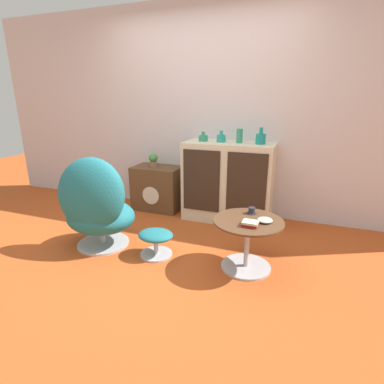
% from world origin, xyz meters
% --- Properties ---
extents(ground_plane, '(12.00, 12.00, 0.00)m').
position_xyz_m(ground_plane, '(0.00, 0.00, 0.00)').
color(ground_plane, '#B74C1E').
extents(wall_back, '(6.40, 0.06, 2.60)m').
position_xyz_m(wall_back, '(0.00, 1.52, 1.30)').
color(wall_back, silver).
rests_on(wall_back, ground_plane).
extents(sideboard, '(1.07, 0.49, 0.97)m').
position_xyz_m(sideboard, '(0.40, 1.24, 0.49)').
color(sideboard, beige).
rests_on(sideboard, ground_plane).
extents(tv_console, '(0.64, 0.42, 0.59)m').
position_xyz_m(tv_console, '(-0.59, 1.28, 0.29)').
color(tv_console, brown).
rests_on(tv_console, ground_plane).
extents(egg_chair, '(0.76, 0.70, 0.97)m').
position_xyz_m(egg_chair, '(-0.64, 0.04, 0.45)').
color(egg_chair, '#B7B7BC').
rests_on(egg_chair, ground_plane).
extents(ottoman, '(0.34, 0.31, 0.26)m').
position_xyz_m(ottoman, '(-0.02, 0.10, 0.18)').
color(ottoman, '#B7B7BC').
rests_on(ottoman, ground_plane).
extents(coffee_table, '(0.61, 0.61, 0.46)m').
position_xyz_m(coffee_table, '(0.85, 0.18, 0.28)').
color(coffee_table, '#B7B7BC').
rests_on(coffee_table, ground_plane).
extents(vase_leftmost, '(0.11, 0.11, 0.11)m').
position_xyz_m(vase_leftmost, '(0.07, 1.25, 1.01)').
color(vase_leftmost, '#2D8E6B').
rests_on(vase_leftmost, sideboard).
extents(vase_inner_left, '(0.11, 0.11, 0.14)m').
position_xyz_m(vase_inner_left, '(0.30, 1.25, 1.02)').
color(vase_inner_left, teal).
rests_on(vase_inner_left, sideboard).
extents(vase_inner_right, '(0.07, 0.07, 0.17)m').
position_xyz_m(vase_inner_right, '(0.52, 1.25, 1.05)').
color(vase_inner_right, '#2D8E6B').
rests_on(vase_inner_right, sideboard).
extents(vase_rightmost, '(0.11, 0.11, 0.19)m').
position_xyz_m(vase_rightmost, '(0.76, 1.25, 1.03)').
color(vase_rightmost, teal).
rests_on(vase_rightmost, sideboard).
extents(potted_plant, '(0.12, 0.12, 0.18)m').
position_xyz_m(potted_plant, '(-0.64, 1.28, 0.69)').
color(potted_plant, '#996B4C').
rests_on(potted_plant, tv_console).
extents(teacup, '(0.10, 0.10, 0.06)m').
position_xyz_m(teacup, '(0.84, 0.35, 0.49)').
color(teacup, '#2D2D33').
rests_on(teacup, coffee_table).
extents(book_stack, '(0.13, 0.11, 0.04)m').
position_xyz_m(book_stack, '(0.88, 0.07, 0.48)').
color(book_stack, red).
rests_on(book_stack, coffee_table).
extents(bowl, '(0.13, 0.13, 0.04)m').
position_xyz_m(bowl, '(0.98, 0.19, 0.48)').
color(bowl, beige).
rests_on(bowl, coffee_table).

